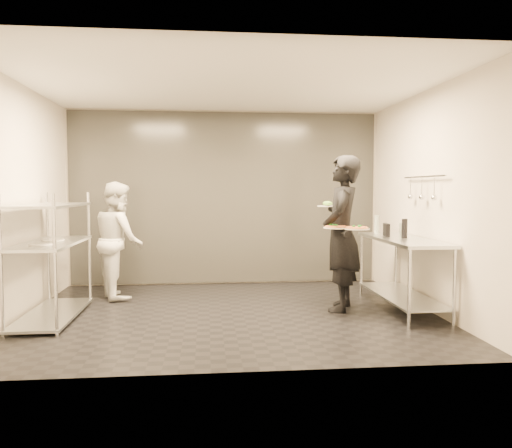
{
  "coord_description": "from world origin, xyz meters",
  "views": [
    {
      "loc": [
        -0.3,
        -6.1,
        1.54
      ],
      "look_at": [
        0.32,
        0.18,
        1.1
      ],
      "focal_mm": 35.0,
      "sensor_mm": 36.0,
      "label": 1
    }
  ],
  "objects": [
    {
      "name": "pizza_plate_near",
      "position": [
        1.28,
        -0.1,
        1.08
      ],
      "size": [
        0.3,
        0.3,
        0.05
      ],
      "color": "silver",
      "rests_on": "waiter"
    },
    {
      "name": "room_shell",
      "position": [
        0.0,
        1.18,
        1.4
      ],
      "size": [
        5.0,
        4.0,
        2.8
      ],
      "color": "black",
      "rests_on": "ground"
    },
    {
      "name": "waiter",
      "position": [
        1.4,
        0.06,
        0.98
      ],
      "size": [
        0.7,
        0.84,
        1.96
      ],
      "primitive_type": "imported",
      "rotation": [
        0.0,
        0.0,
        -1.94
      ],
      "color": "black",
      "rests_on": "ground"
    },
    {
      "name": "pizza_plate_far",
      "position": [
        1.51,
        -0.21,
        1.07
      ],
      "size": [
        0.31,
        0.31,
        0.05
      ],
      "color": "silver",
      "rests_on": "waiter"
    },
    {
      "name": "pos_monitor",
      "position": [
        2.06,
        0.25,
        1.01
      ],
      "size": [
        0.08,
        0.24,
        0.17
      ],
      "primitive_type": "cube",
      "rotation": [
        0.0,
        0.0,
        -0.16
      ],
      "color": "black",
      "rests_on": "prep_counter"
    },
    {
      "name": "pass_rack",
      "position": [
        -2.15,
        -0.0,
        0.77
      ],
      "size": [
        0.6,
        1.6,
        1.5
      ],
      "color": "silver",
      "rests_on": "ground"
    },
    {
      "name": "utensil_rail",
      "position": [
        2.43,
        -0.0,
        1.55
      ],
      "size": [
        0.07,
        1.2,
        0.31
      ],
      "color": "silver",
      "rests_on": "room_shell"
    },
    {
      "name": "salad_plate",
      "position": [
        1.29,
        0.35,
        1.34
      ],
      "size": [
        0.27,
        0.27,
        0.07
      ],
      "color": "silver",
      "rests_on": "waiter"
    },
    {
      "name": "chef",
      "position": [
        -1.55,
        1.1,
        0.82
      ],
      "size": [
        0.87,
        0.97,
        1.65
      ],
      "primitive_type": "imported",
      "rotation": [
        0.0,
        0.0,
        1.94
      ],
      "color": "silver",
      "rests_on": "ground"
    },
    {
      "name": "bottle_clear",
      "position": [
        2.2,
        0.09,
        1.01
      ],
      "size": [
        0.05,
        0.05,
        0.18
      ],
      "primitive_type": "cylinder",
      "color": "gray",
      "rests_on": "prep_counter"
    },
    {
      "name": "bottle_dark",
      "position": [
        2.2,
        -0.01,
        1.04
      ],
      "size": [
        0.07,
        0.07,
        0.25
      ],
      "primitive_type": "cylinder",
      "color": "black",
      "rests_on": "prep_counter"
    },
    {
      "name": "bottle_green",
      "position": [
        2.1,
        0.74,
        1.05
      ],
      "size": [
        0.07,
        0.07,
        0.25
      ],
      "primitive_type": "cylinder",
      "color": "gray",
      "rests_on": "prep_counter"
    },
    {
      "name": "prep_counter",
      "position": [
        2.18,
        0.0,
        0.63
      ],
      "size": [
        0.6,
        1.8,
        0.92
      ],
      "color": "silver",
      "rests_on": "ground"
    }
  ]
}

